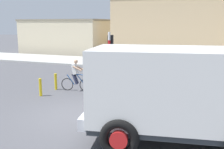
{
  "coord_description": "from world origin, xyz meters",
  "views": [
    {
      "loc": [
        4.84,
        -9.06,
        3.62
      ],
      "look_at": [
        0.45,
        2.5,
        1.2
      ],
      "focal_mm": 42.07,
      "sensor_mm": 36.0,
      "label": 1
    }
  ],
  "objects_px": {
    "pedestrian_near_kerb": "(105,63)",
    "bollard_near": "(40,87)",
    "car_red_near": "(163,67)",
    "bollard_far": "(56,82)",
    "truck_foreground": "(178,90)",
    "traffic_light_pole": "(110,55)",
    "cyclist": "(76,75)"
  },
  "relations": [
    {
      "from": "truck_foreground",
      "to": "traffic_light_pole",
      "type": "bearing_deg",
      "value": 131.67
    },
    {
      "from": "pedestrian_near_kerb",
      "to": "car_red_near",
      "type": "bearing_deg",
      "value": -4.86
    },
    {
      "from": "truck_foreground",
      "to": "bollard_far",
      "type": "xyz_separation_m",
      "value": [
        -7.1,
        4.34,
        -1.22
      ]
    },
    {
      "from": "truck_foreground",
      "to": "cyclist",
      "type": "bearing_deg",
      "value": 142.77
    },
    {
      "from": "cyclist",
      "to": "bollard_far",
      "type": "relative_size",
      "value": 1.91
    },
    {
      "from": "car_red_near",
      "to": "pedestrian_near_kerb",
      "type": "xyz_separation_m",
      "value": [
        -4.26,
        0.36,
        0.03
      ]
    },
    {
      "from": "bollard_near",
      "to": "bollard_far",
      "type": "xyz_separation_m",
      "value": [
        0.0,
        1.4,
        0.0
      ]
    },
    {
      "from": "pedestrian_near_kerb",
      "to": "bollard_near",
      "type": "relative_size",
      "value": 1.8
    },
    {
      "from": "traffic_light_pole",
      "to": "car_red_near",
      "type": "distance_m",
      "value": 5.2
    },
    {
      "from": "truck_foreground",
      "to": "bollard_far",
      "type": "distance_m",
      "value": 8.41
    },
    {
      "from": "traffic_light_pole",
      "to": "bollard_near",
      "type": "xyz_separation_m",
      "value": [
        -3.19,
        -1.45,
        -1.62
      ]
    },
    {
      "from": "cyclist",
      "to": "traffic_light_pole",
      "type": "relative_size",
      "value": 0.54
    },
    {
      "from": "traffic_light_pole",
      "to": "pedestrian_near_kerb",
      "type": "xyz_separation_m",
      "value": [
        -2.36,
        5.04,
        -1.22
      ]
    },
    {
      "from": "truck_foreground",
      "to": "bollard_near",
      "type": "height_order",
      "value": "truck_foreground"
    },
    {
      "from": "traffic_light_pole",
      "to": "car_red_near",
      "type": "height_order",
      "value": "traffic_light_pole"
    },
    {
      "from": "car_red_near",
      "to": "traffic_light_pole",
      "type": "bearing_deg",
      "value": -112.09
    },
    {
      "from": "car_red_near",
      "to": "bollard_near",
      "type": "height_order",
      "value": "car_red_near"
    },
    {
      "from": "cyclist",
      "to": "bollard_near",
      "type": "bearing_deg",
      "value": -127.24
    },
    {
      "from": "car_red_near",
      "to": "bollard_far",
      "type": "bearing_deg",
      "value": -137.12
    },
    {
      "from": "cyclist",
      "to": "pedestrian_near_kerb",
      "type": "bearing_deg",
      "value": 94.07
    },
    {
      "from": "truck_foreground",
      "to": "traffic_light_pole",
      "type": "relative_size",
      "value": 1.8
    },
    {
      "from": "car_red_near",
      "to": "pedestrian_near_kerb",
      "type": "height_order",
      "value": "pedestrian_near_kerb"
    },
    {
      "from": "car_red_near",
      "to": "bollard_near",
      "type": "bearing_deg",
      "value": -129.72
    },
    {
      "from": "pedestrian_near_kerb",
      "to": "traffic_light_pole",
      "type": "bearing_deg",
      "value": -64.91
    },
    {
      "from": "bollard_near",
      "to": "bollard_far",
      "type": "distance_m",
      "value": 1.4
    },
    {
      "from": "truck_foreground",
      "to": "pedestrian_near_kerb",
      "type": "distance_m",
      "value": 11.35
    },
    {
      "from": "traffic_light_pole",
      "to": "pedestrian_near_kerb",
      "type": "distance_m",
      "value": 5.7
    },
    {
      "from": "truck_foreground",
      "to": "car_red_near",
      "type": "distance_m",
      "value": 9.32
    },
    {
      "from": "pedestrian_near_kerb",
      "to": "bollard_near",
      "type": "xyz_separation_m",
      "value": [
        -0.83,
        -6.49,
        -0.4
      ]
    },
    {
      "from": "cyclist",
      "to": "bollard_far",
      "type": "xyz_separation_m",
      "value": [
        -1.19,
        -0.16,
        -0.41
      ]
    },
    {
      "from": "cyclist",
      "to": "bollard_near",
      "type": "xyz_separation_m",
      "value": [
        -1.19,
        -1.56,
        -0.41
      ]
    },
    {
      "from": "truck_foreground",
      "to": "pedestrian_near_kerb",
      "type": "xyz_separation_m",
      "value": [
        -6.27,
        9.43,
        -0.82
      ]
    }
  ]
}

